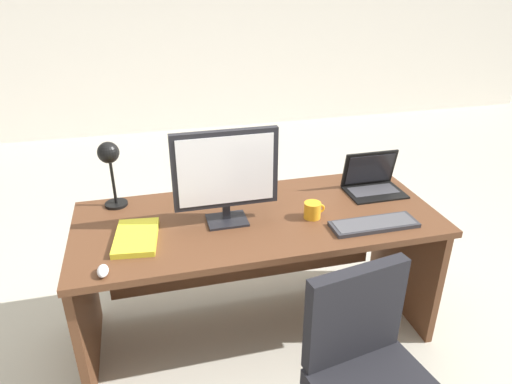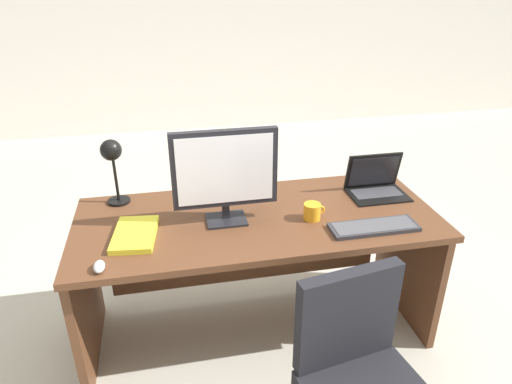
{
  "view_description": "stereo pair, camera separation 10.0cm",
  "coord_description": "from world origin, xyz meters",
  "px_view_note": "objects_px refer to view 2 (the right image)",
  "views": [
    {
      "loc": [
        -0.52,
        -2.02,
        1.92
      ],
      "look_at": [
        0.0,
        0.04,
        0.87
      ],
      "focal_mm": 32.42,
      "sensor_mm": 36.0,
      "label": 1
    },
    {
      "loc": [
        -0.43,
        -2.04,
        1.92
      ],
      "look_at": [
        0.0,
        0.04,
        0.87
      ],
      "focal_mm": 32.42,
      "sensor_mm": 36.0,
      "label": 2
    }
  ],
  "objects_px": {
    "desk_lamp": "(112,158)",
    "book": "(135,234)",
    "desk": "(256,246)",
    "keyboard": "(374,227)",
    "laptop": "(375,181)",
    "coffee_mug": "(312,211)",
    "mouse": "(99,267)",
    "monitor": "(225,172)"
  },
  "relations": [
    {
      "from": "monitor",
      "to": "book",
      "type": "distance_m",
      "value": 0.52
    },
    {
      "from": "monitor",
      "to": "desk_lamp",
      "type": "bearing_deg",
      "value": 151.53
    },
    {
      "from": "keyboard",
      "to": "desk_lamp",
      "type": "height_order",
      "value": "desk_lamp"
    },
    {
      "from": "desk",
      "to": "desk_lamp",
      "type": "distance_m",
      "value": 0.89
    },
    {
      "from": "laptop",
      "to": "desk",
      "type": "bearing_deg",
      "value": -172.39
    },
    {
      "from": "mouse",
      "to": "desk_lamp",
      "type": "distance_m",
      "value": 0.66
    },
    {
      "from": "coffee_mug",
      "to": "keyboard",
      "type": "bearing_deg",
      "value": -30.96
    },
    {
      "from": "laptop",
      "to": "mouse",
      "type": "height_order",
      "value": "laptop"
    },
    {
      "from": "laptop",
      "to": "monitor",
      "type": "bearing_deg",
      "value": -169.55
    },
    {
      "from": "laptop",
      "to": "book",
      "type": "relative_size",
      "value": 0.95
    },
    {
      "from": "keyboard",
      "to": "mouse",
      "type": "xyz_separation_m",
      "value": [
        -1.29,
        -0.09,
        0.01
      ]
    },
    {
      "from": "coffee_mug",
      "to": "laptop",
      "type": "bearing_deg",
      "value": 27.4
    },
    {
      "from": "desk",
      "to": "laptop",
      "type": "distance_m",
      "value": 0.77
    },
    {
      "from": "monitor",
      "to": "mouse",
      "type": "distance_m",
      "value": 0.71
    },
    {
      "from": "monitor",
      "to": "keyboard",
      "type": "xyz_separation_m",
      "value": [
        0.7,
        -0.23,
        -0.26
      ]
    },
    {
      "from": "desk_lamp",
      "to": "monitor",
      "type": "bearing_deg",
      "value": -28.47
    },
    {
      "from": "book",
      "to": "desk_lamp",
      "type": "bearing_deg",
      "value": 104.95
    },
    {
      "from": "keyboard",
      "to": "book",
      "type": "bearing_deg",
      "value": 172.0
    },
    {
      "from": "mouse",
      "to": "book",
      "type": "relative_size",
      "value": 0.25
    },
    {
      "from": "keyboard",
      "to": "mouse",
      "type": "relative_size",
      "value": 5.15
    },
    {
      "from": "monitor",
      "to": "desk",
      "type": "bearing_deg",
      "value": 22.01
    },
    {
      "from": "laptop",
      "to": "desk_lamp",
      "type": "xyz_separation_m",
      "value": [
        -1.42,
        0.13,
        0.2
      ]
    },
    {
      "from": "coffee_mug",
      "to": "desk_lamp",
      "type": "bearing_deg",
      "value": 159.56
    },
    {
      "from": "desk_lamp",
      "to": "book",
      "type": "bearing_deg",
      "value": -75.05
    },
    {
      "from": "keyboard",
      "to": "desk_lamp",
      "type": "distance_m",
      "value": 1.37
    },
    {
      "from": "desk_lamp",
      "to": "laptop",
      "type": "bearing_deg",
      "value": -5.4
    },
    {
      "from": "laptop",
      "to": "coffee_mug",
      "type": "height_order",
      "value": "laptop"
    },
    {
      "from": "laptop",
      "to": "book",
      "type": "bearing_deg",
      "value": -170.23
    },
    {
      "from": "desk",
      "to": "coffee_mug",
      "type": "height_order",
      "value": "coffee_mug"
    },
    {
      "from": "desk",
      "to": "mouse",
      "type": "height_order",
      "value": "mouse"
    },
    {
      "from": "laptop",
      "to": "keyboard",
      "type": "height_order",
      "value": "laptop"
    },
    {
      "from": "monitor",
      "to": "desk_lamp",
      "type": "relative_size",
      "value": 1.39
    },
    {
      "from": "desk_lamp",
      "to": "book",
      "type": "height_order",
      "value": "desk_lamp"
    },
    {
      "from": "mouse",
      "to": "laptop",
      "type": "bearing_deg",
      "value": 17.95
    },
    {
      "from": "desk",
      "to": "book",
      "type": "relative_size",
      "value": 5.56
    },
    {
      "from": "book",
      "to": "coffee_mug",
      "type": "height_order",
      "value": "coffee_mug"
    },
    {
      "from": "laptop",
      "to": "desk_lamp",
      "type": "bearing_deg",
      "value": 174.6
    },
    {
      "from": "book",
      "to": "coffee_mug",
      "type": "relative_size",
      "value": 3.01
    },
    {
      "from": "mouse",
      "to": "book",
      "type": "height_order",
      "value": "mouse"
    },
    {
      "from": "desk_lamp",
      "to": "coffee_mug",
      "type": "relative_size",
      "value": 3.33
    },
    {
      "from": "desk_lamp",
      "to": "book",
      "type": "xyz_separation_m",
      "value": [
        0.1,
        -0.36,
        -0.25
      ]
    },
    {
      "from": "desk",
      "to": "keyboard",
      "type": "height_order",
      "value": "keyboard"
    }
  ]
}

